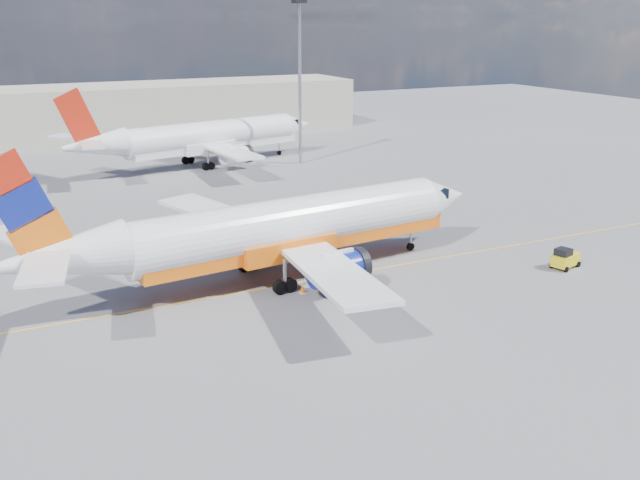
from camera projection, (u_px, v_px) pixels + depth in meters
name	position (u px, v px, depth m)	size (l,w,h in m)	color
ground	(316.00, 297.00, 48.60)	(240.00, 240.00, 0.00)	slate
taxi_line	(298.00, 283.00, 51.17)	(70.00, 0.15, 0.01)	yellow
terminal_main	(140.00, 110.00, 113.73)	(70.00, 14.00, 8.00)	#A69E8F
main_jet	(278.00, 229.00, 50.80)	(37.29, 29.29, 11.30)	white
second_jet	(204.00, 138.00, 90.11)	(35.71, 27.39, 10.78)	white
gse_tug	(565.00, 258.00, 53.95)	(2.51, 1.94, 1.61)	black
traffic_cone	(303.00, 289.00, 49.15)	(0.42, 0.42, 0.59)	white
floodlight_mast	(300.00, 67.00, 89.05)	(1.48, 1.48, 20.30)	#9A9AA2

